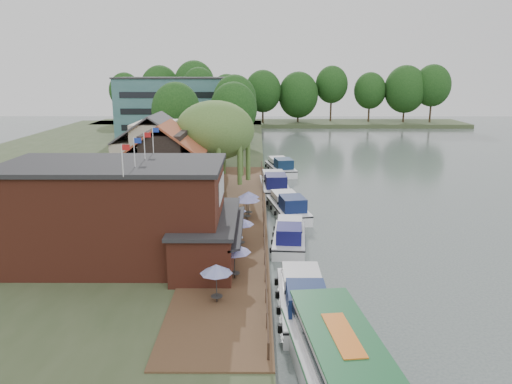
{
  "coord_description": "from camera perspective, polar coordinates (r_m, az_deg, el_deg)",
  "views": [
    {
      "loc": [
        -5.8,
        -35.15,
        14.45
      ],
      "look_at": [
        -6.0,
        12.0,
        3.0
      ],
      "focal_mm": 35.0,
      "sensor_mm": 36.0,
      "label": 1
    }
  ],
  "objects": [
    {
      "name": "bank_tree_0",
      "position": [
        80.54,
        -9.09,
        8.13
      ],
      "size": [
        7.64,
        7.64,
        11.87
      ],
      "primitive_type": null,
      "color": "#143811",
      "rests_on": "land_bank"
    },
    {
      "name": "cottage_a",
      "position": [
        50.84,
        -10.2,
        3.01
      ],
      "size": [
        8.6,
        7.6,
        8.5
      ],
      "primitive_type": null,
      "color": "black",
      "rests_on": "land_bank"
    },
    {
      "name": "cottage_b",
      "position": [
        61.09,
        -11.32,
        4.72
      ],
      "size": [
        9.6,
        8.6,
        8.5
      ],
      "primitive_type": null,
      "color": "beige",
      "rests_on": "land_bank"
    },
    {
      "name": "bank_tree_4",
      "position": [
        123.19,
        -5.14,
        9.77
      ],
      "size": [
        6.72,
        6.72,
        10.44
      ],
      "primitive_type": null,
      "color": "#143811",
      "rests_on": "land_bank"
    },
    {
      "name": "cottage_c",
      "position": [
        69.25,
        -6.59,
        5.93
      ],
      "size": [
        7.6,
        7.6,
        8.5
      ],
      "primitive_type": null,
      "color": "black",
      "rests_on": "land_bank"
    },
    {
      "name": "quay_rail",
      "position": [
        47.45,
        0.84,
        -2.19
      ],
      "size": [
        0.2,
        49.0,
        1.0
      ],
      "primitive_type": null,
      "color": "black",
      "rests_on": "land_bank"
    },
    {
      "name": "umbrella_0",
      "position": [
        29.94,
        -4.54,
        -10.36
      ],
      "size": [
        1.95,
        1.95,
        2.38
      ],
      "primitive_type": null,
      "color": "navy",
      "rests_on": "quay_deck"
    },
    {
      "name": "umbrella_4",
      "position": [
        42.41,
        -2.65,
        -3.03
      ],
      "size": [
        2.28,
        2.28,
        2.38
      ],
      "primitive_type": null,
      "color": "#1C279B",
      "rests_on": "quay_deck"
    },
    {
      "name": "bank_tree_2",
      "position": [
        95.29,
        -2.44,
        9.42
      ],
      "size": [
        8.13,
        8.13,
        12.89
      ],
      "primitive_type": null,
      "color": "#143811",
      "rests_on": "land_bank"
    },
    {
      "name": "swan",
      "position": [
        28.84,
        10.41,
        -16.16
      ],
      "size": [
        0.44,
        0.44,
        0.44
      ],
      "primitive_type": "sphere",
      "color": "white",
      "rests_on": "ground"
    },
    {
      "name": "cruiser_1",
      "position": [
        42.53,
        3.85,
        -4.66
      ],
      "size": [
        3.75,
        9.48,
        2.22
      ],
      "primitive_type": null,
      "rotation": [
        0.0,
        0.0,
        -0.08
      ],
      "color": "silver",
      "rests_on": "ground"
    },
    {
      "name": "cruiser_0",
      "position": [
        31.16,
        5.46,
        -11.52
      ],
      "size": [
        3.3,
        10.12,
        2.46
      ],
      "primitive_type": null,
      "rotation": [
        0.0,
        0.0,
        -0.0
      ],
      "color": "silver",
      "rests_on": "ground"
    },
    {
      "name": "cruiser_2",
      "position": [
        51.18,
        3.69,
        -1.36
      ],
      "size": [
        4.94,
        10.43,
        2.43
      ],
      "primitive_type": null,
      "rotation": [
        0.0,
        0.0,
        0.18
      ],
      "color": "white",
      "rests_on": "ground"
    },
    {
      "name": "bank_tree_3",
      "position": [
        113.66,
        -6.49,
        10.4
      ],
      "size": [
        7.51,
        7.51,
        14.36
      ],
      "primitive_type": null,
      "color": "#143811",
      "rests_on": "land_bank"
    },
    {
      "name": "umbrella_5",
      "position": [
        45.74,
        -1.04,
        -1.77
      ],
      "size": [
        2.43,
        2.43,
        2.38
      ],
      "primitive_type": null,
      "color": "navy",
      "rests_on": "quay_deck"
    },
    {
      "name": "bank_tree_5",
      "position": [
        128.79,
        -3.33,
        10.49
      ],
      "size": [
        8.34,
        8.34,
        12.81
      ],
      "primitive_type": null,
      "color": "#143811",
      "rests_on": "land_bank"
    },
    {
      "name": "ground",
      "position": [
        38.44,
        9.0,
        -8.61
      ],
      "size": [
        260.0,
        260.0,
        0.0
      ],
      "primitive_type": "plane",
      "color": "#485351",
      "rests_on": "ground"
    },
    {
      "name": "hotel_block",
      "position": [
        106.64,
        -8.62,
        9.57
      ],
      "size": [
        25.4,
        12.4,
        12.3
      ],
      "primitive_type": null,
      "color": "#38666B",
      "rests_on": "land_bank"
    },
    {
      "name": "bank_tree_1",
      "position": [
        87.37,
        -2.57,
        8.66
      ],
      "size": [
        8.13,
        8.13,
        11.74
      ],
      "primitive_type": null,
      "color": "#143811",
      "rests_on": "land_bank"
    },
    {
      "name": "pub",
      "position": [
        36.46,
        -12.77,
        -2.29
      ],
      "size": [
        20.0,
        11.0,
        7.3
      ],
      "primitive_type": null,
      "color": "maroon",
      "rests_on": "land_bank"
    },
    {
      "name": "land_bank",
      "position": [
        75.5,
        -18.47,
        2.29
      ],
      "size": [
        50.0,
        140.0,
        1.0
      ],
      "primitive_type": "cube",
      "color": "#384728",
      "rests_on": "ground"
    },
    {
      "name": "umbrella_3",
      "position": [
        38.82,
        -1.81,
        -4.62
      ],
      "size": [
        2.15,
        2.15,
        2.38
      ],
      "primitive_type": null,
      "color": "#1E1C9C",
      "rests_on": "quay_deck"
    },
    {
      "name": "umbrella_2",
      "position": [
        35.92,
        -3.09,
        -6.16
      ],
      "size": [
        2.05,
        2.05,
        2.38
      ],
      "primitive_type": null,
      "color": "navy",
      "rests_on": "quay_deck"
    },
    {
      "name": "cruiser_3",
      "position": [
        60.74,
        2.12,
        1.16
      ],
      "size": [
        4.0,
        10.95,
        2.65
      ],
      "primitive_type": null,
      "rotation": [
        0.0,
        0.0,
        0.05
      ],
      "color": "silver",
      "rests_on": "ground"
    },
    {
      "name": "willow",
      "position": [
        54.97,
        -4.68,
        4.99
      ],
      "size": [
        8.6,
        8.6,
        10.43
      ],
      "primitive_type": null,
      "color": "#476B2D",
      "rests_on": "land_bank"
    },
    {
      "name": "umbrella_6",
      "position": [
        47.05,
        -0.83,
        -1.33
      ],
      "size": [
        2.02,
        2.02,
        2.38
      ],
      "primitive_type": null,
      "color": "navy",
      "rests_on": "quay_deck"
    },
    {
      "name": "umbrella_1",
      "position": [
        33.1,
        -2.48,
        -7.92
      ],
      "size": [
        2.23,
        2.23,
        2.38
      ],
      "primitive_type": null,
      "color": "#201A92",
      "rests_on": "quay_deck"
    },
    {
      "name": "tour_boat",
      "position": [
        23.91,
        10.23,
        -19.47
      ],
      "size": [
        5.31,
        13.86,
        2.95
      ],
      "primitive_type": null,
      "rotation": [
        0.0,
        0.0,
        0.11
      ],
      "color": "silver",
      "rests_on": "ground"
    },
    {
      "name": "quay_deck",
      "position": [
        47.15,
        -2.44,
        -2.88
      ],
      "size": [
        6.0,
        50.0,
        0.1
      ],
      "primitive_type": "cube",
      "color": "#47301E",
      "rests_on": "land_bank"
    },
    {
      "name": "cruiser_4",
      "position": [
        72.43,
        2.82,
        3.11
      ],
      "size": [
        5.03,
        10.47,
        2.44
      ],
      "primitive_type": null,
      "rotation": [
        0.0,
        0.0,
        0.18
      ],
      "color": "white",
      "rests_on": "ground"
    }
  ]
}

